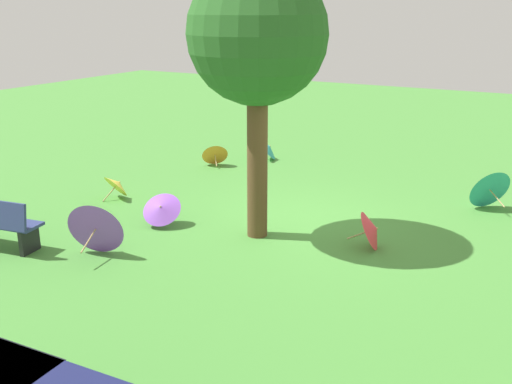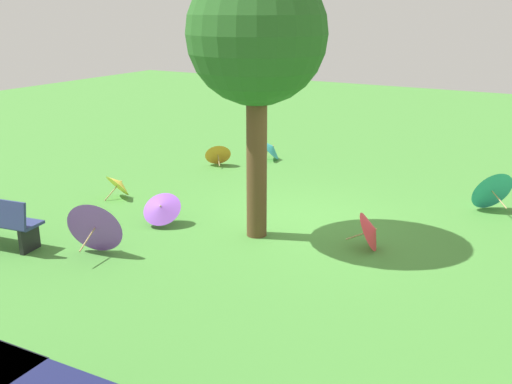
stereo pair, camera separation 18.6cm
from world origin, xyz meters
The scene contains 9 objects.
ground centered at (0.00, 0.00, 0.00)m, with size 40.00×40.00×0.00m, color #478C38.
shade_tree centered at (0.28, 0.75, 3.34)m, with size 2.27×2.27×4.53m.
parasol_teal_0 centered at (-2.99, -2.70, 0.42)m, with size 0.93×0.93×0.85m.
parasol_purple_0 centered at (2.13, 2.67, 0.47)m, with size 1.02×0.98×0.94m.
parasol_red_0 centered at (-1.67, 0.35, 0.33)m, with size 0.69×0.75×0.66m.
parasol_purple_1 centered at (2.00, 1.21, 0.34)m, with size 0.85×0.78×0.61m.
parasol_orange_0 centered at (3.49, -2.87, 0.31)m, with size 0.79×0.76×0.62m.
parasol_teal_1 centered at (2.59, -4.01, 0.32)m, with size 0.84×0.88×0.61m.
parasol_yellow_0 centered at (3.79, 0.36, 0.31)m, with size 0.72×0.67×0.57m.
Camera 2 is at (-4.50, 9.02, 3.81)m, focal length 41.23 mm.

